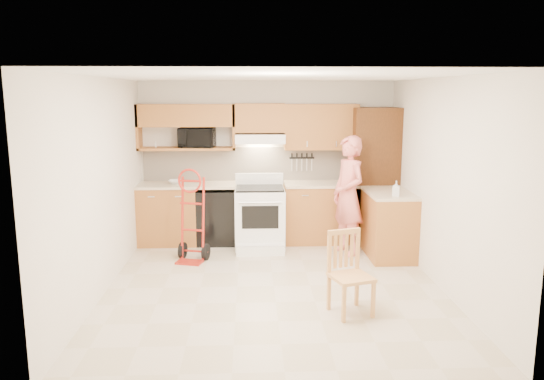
{
  "coord_description": "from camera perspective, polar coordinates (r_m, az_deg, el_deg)",
  "views": [
    {
      "loc": [
        -0.28,
        -6.04,
        2.32
      ],
      "look_at": [
        0.0,
        0.5,
        1.1
      ],
      "focal_mm": 34.52,
      "sensor_mm": 36.0,
      "label": 1
    }
  ],
  "objects": [
    {
      "name": "person",
      "position": [
        7.61,
        8.33,
        -0.6
      ],
      "size": [
        0.61,
        0.73,
        1.73
      ],
      "primitive_type": "imported",
      "rotation": [
        0.0,
        0.0,
        -1.21
      ],
      "color": "#E7736A",
      "rests_on": "ground"
    },
    {
      "name": "upper_cab_right",
      "position": [
        8.22,
        5.35,
        6.87
      ],
      "size": [
        1.14,
        0.33,
        0.7
      ],
      "primitive_type": "cube",
      "color": "#9C6124",
      "rests_on": "wall_back"
    },
    {
      "name": "floor",
      "position": [
        6.48,
        0.19,
        -10.51
      ],
      "size": [
        4.0,
        4.5,
        0.02
      ],
      "primitive_type": "cube",
      "color": "beige",
      "rests_on": "ground"
    },
    {
      "name": "countertop_return",
      "position": [
        7.59,
        12.71,
        -0.34
      ],
      "size": [
        0.63,
        1.0,
        0.04
      ],
      "primitive_type": "cube",
      "color": "beige",
      "rests_on": "cab_return_right"
    },
    {
      "name": "upper_cab_left",
      "position": [
        8.19,
        -9.34,
        8.03
      ],
      "size": [
        1.5,
        0.33,
        0.34
      ],
      "primitive_type": "cube",
      "color": "#9C6124",
      "rests_on": "wall_back"
    },
    {
      "name": "range_hood",
      "position": [
        8.09,
        -1.32,
        5.65
      ],
      "size": [
        0.76,
        0.46,
        0.14
      ],
      "primitive_type": "cube",
      "color": "white",
      "rests_on": "wall_back"
    },
    {
      "name": "bowl",
      "position": [
        8.18,
        -10.42,
        0.87
      ],
      "size": [
        0.24,
        0.24,
        0.06
      ],
      "primitive_type": "imported",
      "rotation": [
        0.0,
        0.0,
        0.03
      ],
      "color": "white",
      "rests_on": "countertop_left"
    },
    {
      "name": "lower_cab_right",
      "position": [
        8.28,
        5.32,
        -2.55
      ],
      "size": [
        1.14,
        0.6,
        0.9
      ],
      "primitive_type": "cube",
      "color": "#9C6124",
      "rests_on": "ground"
    },
    {
      "name": "dishwasher",
      "position": [
        8.23,
        -6.02,
        -2.82
      ],
      "size": [
        0.6,
        0.6,
        0.85
      ],
      "primitive_type": "cube",
      "color": "black",
      "rests_on": "ground"
    },
    {
      "name": "lower_cab_left",
      "position": [
        8.3,
        -11.2,
        -2.67
      ],
      "size": [
        0.9,
        0.6,
        0.9
      ],
      "primitive_type": "cube",
      "color": "#9C6124",
      "rests_on": "ground"
    },
    {
      "name": "countertop_left",
      "position": [
        8.17,
        -9.23,
        0.54
      ],
      "size": [
        1.5,
        0.63,
        0.04
      ],
      "primitive_type": "cube",
      "color": "beige",
      "rests_on": "lower_cab_left"
    },
    {
      "name": "pantry_tall",
      "position": [
        8.32,
        10.99,
        1.57
      ],
      "size": [
        0.7,
        0.6,
        2.1
      ],
      "primitive_type": "cube",
      "color": "#52290E",
      "rests_on": "ground"
    },
    {
      "name": "microwave",
      "position": [
        8.2,
        -8.18,
        5.69
      ],
      "size": [
        0.57,
        0.41,
        0.3
      ],
      "primitive_type": "imported",
      "rotation": [
        0.0,
        0.0,
        -0.08
      ],
      "color": "black",
      "rests_on": "upper_shelf_mw"
    },
    {
      "name": "cab_return_right",
      "position": [
        7.69,
        12.57,
        -3.78
      ],
      "size": [
        0.6,
        1.0,
        0.9
      ],
      "primitive_type": "cube",
      "color": "#9C6124",
      "rests_on": "ground"
    },
    {
      "name": "hand_truck",
      "position": [
        7.31,
        -8.85,
        -3.27
      ],
      "size": [
        0.56,
        0.53,
        1.18
      ],
      "primitive_type": null,
      "rotation": [
        0.0,
        0.0,
        -0.26
      ],
      "color": "#AE2417",
      "rests_on": "ground"
    },
    {
      "name": "upper_shelf_mw",
      "position": [
        8.23,
        -9.24,
        4.48
      ],
      "size": [
        1.5,
        0.33,
        0.04
      ],
      "primitive_type": "cube",
      "color": "#9C6124",
      "rests_on": "wall_back"
    },
    {
      "name": "soap_bottle",
      "position": [
        7.28,
        13.38,
        0.17
      ],
      "size": [
        0.12,
        0.12,
        0.21
      ],
      "primitive_type": "imported",
      "rotation": [
        0.0,
        0.0,
        -0.35
      ],
      "color": "white",
      "rests_on": "countertop_return"
    },
    {
      "name": "upper_cab_center",
      "position": [
        8.14,
        -1.34,
        7.87
      ],
      "size": [
        0.76,
        0.33,
        0.44
      ],
      "primitive_type": "cube",
      "color": "#9C6124",
      "rests_on": "wall_back"
    },
    {
      "name": "backsplash",
      "position": [
        8.36,
        -0.51,
        2.84
      ],
      "size": [
        3.92,
        0.03,
        0.55
      ],
      "primitive_type": "cube",
      "color": "beige",
      "rests_on": "wall_back"
    },
    {
      "name": "range",
      "position": [
        7.87,
        -1.33,
        -2.48
      ],
      "size": [
        0.74,
        0.98,
        1.09
      ],
      "primitive_type": null,
      "color": "white",
      "rests_on": "ground"
    },
    {
      "name": "knife_strip",
      "position": [
        8.36,
        3.27,
        3.11
      ],
      "size": [
        0.4,
        0.05,
        0.29
      ],
      "primitive_type": null,
      "color": "black",
      "rests_on": "backsplash"
    },
    {
      "name": "wall_front",
      "position": [
        3.94,
        1.74,
        -5.18
      ],
      "size": [
        4.0,
        0.02,
        2.5
      ],
      "primitive_type": "cube",
      "color": "silver",
      "rests_on": "ground"
    },
    {
      "name": "wall_back",
      "position": [
        8.38,
        -0.52,
        3.21
      ],
      "size": [
        4.0,
        0.02,
        2.5
      ],
      "primitive_type": "cube",
      "color": "silver",
      "rests_on": "ground"
    },
    {
      "name": "countertop_right",
      "position": [
        8.19,
        5.37,
        0.66
      ],
      "size": [
        1.14,
        0.63,
        0.04
      ],
      "primitive_type": "cube",
      "color": "beige",
      "rests_on": "lower_cab_right"
    },
    {
      "name": "wall_left",
      "position": [
        6.37,
        -18.16,
        0.36
      ],
      "size": [
        0.02,
        4.5,
        2.5
      ],
      "primitive_type": "cube",
      "color": "silver",
      "rests_on": "ground"
    },
    {
      "name": "dining_chair",
      "position": [
        5.63,
        8.63,
        -9.04
      ],
      "size": [
        0.51,
        0.53,
        0.88
      ],
      "primitive_type": null,
      "rotation": [
        0.0,
        0.0,
        0.31
      ],
      "color": "tan",
      "rests_on": "ground"
    },
    {
      "name": "wall_right",
      "position": [
        6.55,
        18.05,
        0.63
      ],
      "size": [
        0.02,
        4.5,
        2.5
      ],
      "primitive_type": "cube",
      "color": "silver",
      "rests_on": "ground"
    },
    {
      "name": "ceiling",
      "position": [
        6.05,
        0.21,
        12.36
      ],
      "size": [
        4.0,
        4.5,
        0.02
      ],
      "primitive_type": "cube",
      "color": "white",
      "rests_on": "ground"
    }
  ]
}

